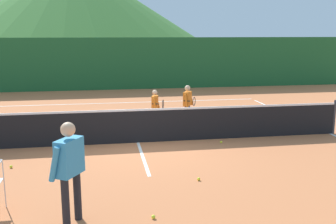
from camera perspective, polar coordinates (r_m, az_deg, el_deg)
name	(u,v)px	position (r m, az deg, el deg)	size (l,w,h in m)	color
ground_plane	(138,143)	(11.14, -4.42, -4.47)	(120.00, 120.00, 0.00)	#C67042
line_baseline_far	(124,103)	(17.44, -6.40, 1.37)	(11.91, 0.08, 0.01)	white
line_sideline_east	(330,133)	(13.07, 22.58, -2.91)	(0.08, 12.13, 0.01)	white
line_service_center	(138,142)	(11.14, -4.42, -4.46)	(0.08, 5.40, 0.01)	white
tennis_net	(138,125)	(11.02, -4.46, -1.98)	(12.18, 0.08, 1.05)	#333338
instructor	(69,164)	(6.46, -14.20, -7.34)	(0.56, 0.84, 1.70)	black
student_0	(155,105)	(12.81, -1.86, 1.08)	(0.41, 0.67, 1.23)	black
student_1	(188,101)	(13.02, 2.89, 1.56)	(0.44, 0.73, 1.35)	navy
tennis_ball_0	(11,167)	(9.78, -21.95, -7.41)	(0.07, 0.07, 0.07)	yellow
tennis_ball_1	(221,142)	(11.15, 7.77, -4.36)	(0.07, 0.07, 0.07)	yellow
tennis_ball_2	(153,217)	(6.79, -2.15, -15.05)	(0.07, 0.07, 0.07)	yellow
tennis_ball_7	(199,179)	(8.39, 4.50, -9.73)	(0.07, 0.07, 0.07)	yellow
windscreen_fence	(119,64)	(21.37, -7.15, 7.01)	(26.20, 0.08, 2.80)	#1E5B2D
hill_0	(73,4)	(75.86, -13.72, 15.03)	(51.65, 51.65, 16.05)	#38702D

